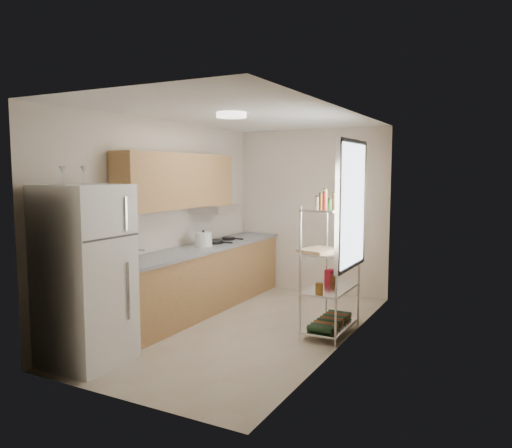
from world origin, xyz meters
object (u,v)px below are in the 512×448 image
Objects in this scene: refrigerator at (85,275)px; cutting_board at (319,250)px; rice_cooker at (203,239)px; espresso_machine at (346,237)px; frying_pan_large at (214,242)px.

refrigerator is 4.05× the size of cutting_board.
rice_cooker is 0.83× the size of espresso_machine.
rice_cooker is at bearing -172.08° from espresso_machine.
cutting_board is (1.78, 1.87, 0.12)m from refrigerator.
espresso_machine is at bearing 47.70° from refrigerator.
rice_cooker is 0.30m from frying_pan_large.
espresso_machine is (2.06, -0.28, 0.23)m from frying_pan_large.
frying_pan_large is at bearing 92.91° from rice_cooker.
refrigerator reaches higher than frying_pan_large.
rice_cooker reaches higher than cutting_board.
rice_cooker is 1.85m from cutting_board.
cutting_board is at bearing 46.40° from refrigerator.
cutting_board is 1.54× the size of espresso_machine.
frying_pan_large is 2.09m from espresso_machine.
frying_pan_large is (-0.01, 0.29, -0.07)m from rice_cooker.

